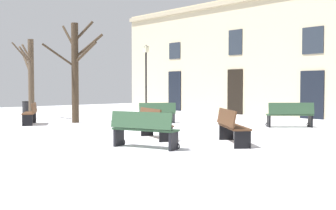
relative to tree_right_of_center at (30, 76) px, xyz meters
name	(u,v)px	position (x,y,z in m)	size (l,w,h in m)	color
ground_plane	(132,128)	(6.86, 0.77, -2.05)	(37.31, 37.31, 0.00)	white
building_facade	(273,53)	(6.86, 10.10, 1.27)	(23.32, 0.60, 6.53)	beige
tree_right_of_center	(30,76)	(0.00, 0.00, 0.00)	(2.25, 1.01, 3.80)	#4C3D2D
tree_near_facade	(76,68)	(3.31, 0.50, 0.30)	(2.82, 2.31, 4.39)	#382B1E
streetlamp	(146,72)	(1.27, 6.15, 0.32)	(0.30, 0.30, 3.87)	black
litter_bin	(27,109)	(-1.15, 0.31, -1.64)	(0.44, 0.44, 0.81)	black
bench_near_center_tree	(154,123)	(9.82, -0.72, -1.59)	(1.74, 1.02, 0.92)	#51331E
bench_facing_shops	(290,115)	(10.69, 5.39, -1.56)	(1.55, 1.58, 0.95)	#2D4C33
bench_near_lamp	(31,113)	(2.83, -1.32, -1.59)	(1.53, 1.18, 0.89)	#51331E
bench_back_to_back_left	(232,126)	(12.09, 0.08, -1.56)	(1.78, 1.54, 0.95)	#51331E
bench_far_corner	(157,113)	(5.93, 2.84, -1.61)	(1.28, 1.56, 0.88)	#2D4C33
bench_back_to_back_right	(144,129)	(11.09, -2.17, -1.57)	(1.82, 1.03, 0.94)	#2D4C33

